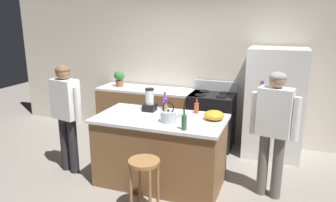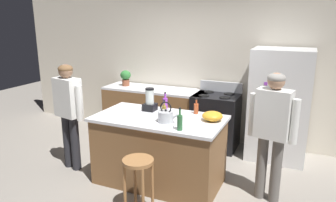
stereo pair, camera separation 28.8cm
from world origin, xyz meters
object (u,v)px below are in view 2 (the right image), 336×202
(kitchen_island, at_px, (159,150))
(stove_range, at_px, (216,121))
(bar_stool, at_px, (138,172))
(tea_kettle, at_px, (166,116))
(bottle_olive_oil, at_px, (180,122))
(person_by_sink_right, at_px, (272,126))
(bottle_cooking_sauce, at_px, (196,108))
(blender_appliance, at_px, (150,101))
(potted_plant, at_px, (126,77))
(person_by_island_left, at_px, (68,107))
(bottle_vinegar, at_px, (164,111))
(mixing_bowl, at_px, (212,116))
(refrigerator, at_px, (279,105))
(bottle_soda, at_px, (165,103))

(kitchen_island, xyz_separation_m, stove_range, (0.37, 1.52, 0.01))
(bar_stool, relative_size, tea_kettle, 2.50)
(bottle_olive_oil, distance_m, tea_kettle, 0.34)
(tea_kettle, bearing_deg, person_by_sink_right, 13.17)
(bottle_cooking_sauce, bearing_deg, blender_appliance, -169.69)
(potted_plant, bearing_deg, bar_stool, -56.28)
(person_by_sink_right, xyz_separation_m, bar_stool, (-1.33, -0.93, -0.45))
(person_by_island_left, bearing_deg, bottle_vinegar, 6.87)
(bottle_vinegar, bearing_deg, person_by_island_left, -173.13)
(bottle_vinegar, xyz_separation_m, mixing_bowl, (0.63, 0.12, -0.03))
(refrigerator, relative_size, bottle_olive_oil, 6.44)
(stove_range, bearing_deg, person_by_island_left, -136.60)
(potted_plant, relative_size, bottle_olive_oil, 1.09)
(potted_plant, bearing_deg, bottle_vinegar, -45.19)
(person_by_sink_right, height_order, tea_kettle, person_by_sink_right)
(bottle_olive_oil, xyz_separation_m, bottle_cooking_sauce, (-0.04, 0.71, -0.02))
(person_by_sink_right, bearing_deg, bottle_soda, 171.88)
(refrigerator, bearing_deg, tea_kettle, -126.78)
(person_by_island_left, bearing_deg, stove_range, 43.40)
(bottle_olive_oil, bearing_deg, person_by_island_left, 173.54)
(bottle_olive_oil, xyz_separation_m, mixing_bowl, (0.25, 0.50, -0.04))
(stove_range, relative_size, potted_plant, 3.76)
(person_by_sink_right, bearing_deg, mixing_bowl, -179.84)
(person_by_island_left, distance_m, bottle_soda, 1.42)
(bar_stool, relative_size, bottle_vinegar, 2.91)
(refrigerator, relative_size, potted_plant, 5.93)
(mixing_bowl, bearing_deg, blender_appliance, 174.83)
(blender_appliance, distance_m, bottle_soda, 0.23)
(kitchen_island, bearing_deg, mixing_bowl, 12.00)
(stove_range, height_order, potted_plant, potted_plant)
(refrigerator, bearing_deg, potted_plant, 178.99)
(kitchen_island, relative_size, person_by_sink_right, 1.07)
(stove_range, xyz_separation_m, person_by_sink_right, (1.07, -1.37, 0.50))
(bottle_cooking_sauce, bearing_deg, person_by_island_left, -164.49)
(blender_appliance, height_order, bottle_soda, blender_appliance)
(stove_range, bearing_deg, tea_kettle, -96.89)
(refrigerator, bearing_deg, person_by_sink_right, -88.46)
(stove_range, relative_size, person_by_island_left, 0.71)
(potted_plant, bearing_deg, mixing_bowl, -33.24)
(person_by_island_left, distance_m, tea_kettle, 1.57)
(bottle_soda, relative_size, bottle_cooking_sauce, 1.19)
(bottle_soda, height_order, bottle_cooking_sauce, bottle_soda)
(kitchen_island, relative_size, mixing_bowl, 6.48)
(bottle_vinegar, bearing_deg, stove_range, 78.43)
(bottle_olive_oil, relative_size, bottle_vinegar, 1.17)
(person_by_sink_right, height_order, bottle_cooking_sauce, person_by_sink_right)
(kitchen_island, xyz_separation_m, bottle_olive_oil, (0.44, -0.36, 0.57))
(bottle_soda, xyz_separation_m, mixing_bowl, (0.77, -0.22, -0.03))
(refrigerator, relative_size, bottle_soda, 6.94)
(refrigerator, relative_size, blender_appliance, 5.44)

